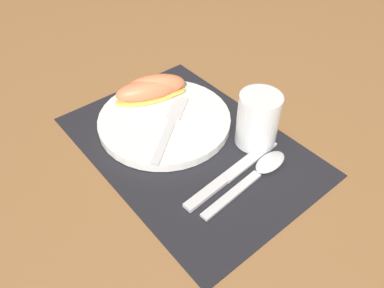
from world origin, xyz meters
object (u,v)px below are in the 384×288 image
at_px(fork, 172,123).
at_px(citrus_wedge_0, 156,87).
at_px(knife, 231,174).
at_px(citrus_wedge_1, 148,91).
at_px(spoon, 260,170).
at_px(juice_glass, 257,122).
at_px(plate, 164,121).

height_order(fork, citrus_wedge_0, citrus_wedge_0).
distance_m(knife, citrus_wedge_0, 0.24).
bearing_deg(citrus_wedge_1, spoon, 7.80).
height_order(juice_glass, citrus_wedge_0, juice_glass).
bearing_deg(citrus_wedge_1, plate, -10.76).
distance_m(spoon, citrus_wedge_0, 0.26).
relative_size(knife, spoon, 1.10).
bearing_deg(juice_glass, plate, -145.08).
bearing_deg(juice_glass, knife, -69.97).
bearing_deg(citrus_wedge_0, juice_glass, 18.19).
relative_size(spoon, citrus_wedge_1, 1.36).
bearing_deg(citrus_wedge_1, juice_glass, 22.36).
xyz_separation_m(juice_glass, fork, (-0.11, -0.10, -0.02)).
distance_m(juice_glass, citrus_wedge_1, 0.22).
xyz_separation_m(juice_glass, citrus_wedge_0, (-0.20, -0.07, -0.01)).
bearing_deg(plate, fork, -0.65).
distance_m(fork, citrus_wedge_1, 0.09).
distance_m(juice_glass, fork, 0.15).
bearing_deg(fork, knife, 2.85).
xyz_separation_m(spoon, fork, (-0.17, -0.05, 0.01)).
xyz_separation_m(juice_glass, knife, (0.03, -0.09, -0.04)).
bearing_deg(spoon, knife, -121.35).
bearing_deg(citrus_wedge_0, plate, -24.97).
height_order(citrus_wedge_0, citrus_wedge_1, citrus_wedge_0).
bearing_deg(citrus_wedge_0, knife, -5.57).
height_order(knife, citrus_wedge_0, citrus_wedge_0).
distance_m(spoon, citrus_wedge_1, 0.27).
xyz_separation_m(spoon, citrus_wedge_0, (-0.26, -0.02, 0.03)).
bearing_deg(plate, knife, 2.36).
bearing_deg(plate, citrus_wedge_0, 155.03).
height_order(knife, fork, fork).
relative_size(spoon, citrus_wedge_0, 1.56).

